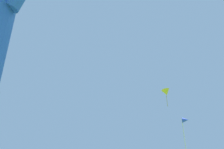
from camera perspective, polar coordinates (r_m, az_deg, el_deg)
distant_kite_yellow_overhead_distant at (r=25.11m, az=15.51°, el=-5.05°), size 1.48×1.37×2.27m
marker_flag at (r=9.45m, az=20.62°, el=-13.21°), size 0.30×0.24×2.01m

